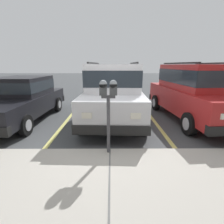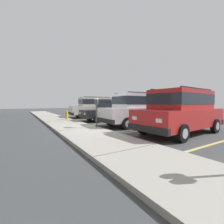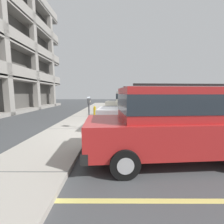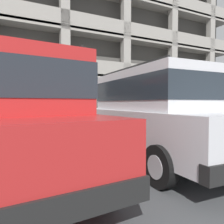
% 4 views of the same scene
% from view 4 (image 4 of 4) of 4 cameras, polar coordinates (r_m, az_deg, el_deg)
% --- Properties ---
extents(ground_plane, '(80.00, 80.00, 0.10)m').
position_cam_4_polar(ground_plane, '(7.32, -0.53, -8.18)').
color(ground_plane, '#444749').
extents(sidewalk, '(40.00, 2.20, 0.12)m').
position_cam_4_polar(sidewalk, '(8.47, -4.48, -5.99)').
color(sidewalk, '#ADA89E').
rests_on(sidewalk, ground_plane).
extents(parking_stall_lines, '(12.74, 4.80, 0.01)m').
position_cam_4_polar(parking_stall_lines, '(7.07, 16.39, -8.21)').
color(parking_stall_lines, '#DBD16B').
rests_on(parking_stall_lines, ground_plane).
extents(silver_suv, '(2.15, 4.85, 2.03)m').
position_cam_4_polar(silver_suv, '(5.03, 10.86, 0.05)').
color(silver_suv, silver).
rests_on(silver_suv, ground_plane).
extents(red_sedan, '(2.27, 4.91, 2.03)m').
position_cam_4_polar(red_sedan, '(4.00, -24.56, -0.70)').
color(red_sedan, red).
rests_on(red_sedan, ground_plane).
extents(parking_meter_near, '(0.35, 0.12, 1.54)m').
position_cam_4_polar(parking_meter_near, '(7.52, -1.54, 2.20)').
color(parking_meter_near, '#47474C').
rests_on(parking_meter_near, sidewalk).
extents(parking_garage, '(32.00, 10.00, 13.25)m').
position_cam_4_polar(parking_garage, '(20.24, -16.15, 15.82)').
color(parking_garage, '#54514D').
rests_on(parking_garage, ground_plane).
extents(fire_hydrant, '(0.30, 0.30, 0.70)m').
position_cam_4_polar(fire_hydrant, '(10.72, 21.40, -2.22)').
color(fire_hydrant, gold).
rests_on(fire_hydrant, sidewalk).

